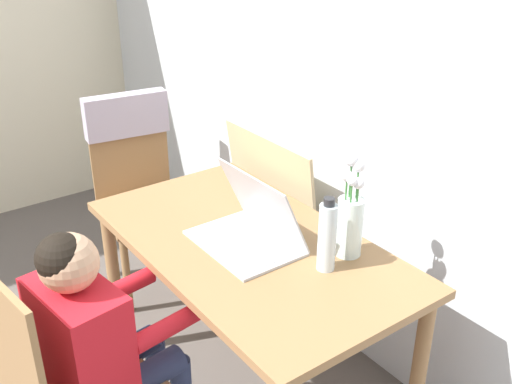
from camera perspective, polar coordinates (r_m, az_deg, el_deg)
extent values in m
cube|color=silver|center=(2.14, 12.76, 12.21)|extent=(6.40, 0.05, 2.50)
cube|color=olive|center=(2.03, -0.73, -5.05)|extent=(1.19, 0.66, 0.03)
cylinder|color=olive|center=(2.52, -13.30, -8.56)|extent=(0.05, 0.05, 0.67)
cylinder|color=olive|center=(2.74, -2.50, -4.83)|extent=(0.05, 0.05, 0.67)
cylinder|color=olive|center=(2.09, 15.10, -17.07)|extent=(0.05, 0.05, 0.67)
cube|color=olive|center=(1.72, -22.23, -14.57)|extent=(0.38, 0.07, 0.50)
cube|color=olive|center=(2.89, -10.38, -1.79)|extent=(0.45, 0.45, 0.02)
cube|color=olive|center=(2.95, -11.98, 4.23)|extent=(0.07, 0.38, 0.50)
cylinder|color=olive|center=(2.82, -12.22, -7.76)|extent=(0.04, 0.04, 0.40)
cylinder|color=olive|center=(2.90, -5.78, -6.13)|extent=(0.04, 0.04, 0.40)
cylinder|color=olive|center=(3.10, -14.07, -4.61)|extent=(0.04, 0.04, 0.40)
cylinder|color=olive|center=(3.18, -8.17, -3.23)|extent=(0.04, 0.04, 0.40)
cube|color=#ADA3B7|center=(2.90, -12.27, 7.19)|extent=(0.13, 0.40, 0.20)
cube|color=red|center=(1.81, -16.28, -13.73)|extent=(0.33, 0.22, 0.38)
sphere|color=tan|center=(1.66, -17.44, -6.45)|extent=(0.16, 0.16, 0.16)
sphere|color=black|center=(1.64, -17.99, -6.03)|extent=(0.14, 0.14, 0.14)
cylinder|color=navy|center=(1.93, -10.79, -17.13)|extent=(0.13, 0.29, 0.09)
cylinder|color=navy|center=(2.02, -13.06, -15.07)|extent=(0.13, 0.29, 0.09)
cylinder|color=red|center=(1.79, -8.30, -12.58)|extent=(0.09, 0.25, 0.06)
cylinder|color=red|center=(1.97, -12.84, -9.01)|extent=(0.09, 0.25, 0.06)
cube|color=#B2B2B7|center=(2.01, -1.16, -4.87)|extent=(0.37, 0.26, 0.01)
cube|color=silver|center=(2.00, -1.16, -4.72)|extent=(0.33, 0.18, 0.00)
cube|color=#B2B2B7|center=(1.98, 0.62, -1.15)|extent=(0.37, 0.11, 0.24)
cube|color=black|center=(1.99, 0.70, -1.09)|extent=(0.33, 0.10, 0.21)
cylinder|color=silver|center=(1.93, 8.89, -3.33)|extent=(0.09, 0.09, 0.20)
cylinder|color=#3D7A38|center=(1.90, 9.50, -2.16)|extent=(0.01, 0.01, 0.22)
sphere|color=white|center=(1.85, 9.75, 0.84)|extent=(0.04, 0.04, 0.04)
cylinder|color=#3D7A38|center=(1.91, 9.46, -1.21)|extent=(0.01, 0.01, 0.27)
sphere|color=white|center=(1.85, 9.76, 2.46)|extent=(0.04, 0.04, 0.04)
cylinder|color=#3D7A38|center=(1.91, 8.82, -0.89)|extent=(0.01, 0.01, 0.28)
sphere|color=white|center=(1.85, 9.11, 3.03)|extent=(0.04, 0.04, 0.04)
cylinder|color=#3D7A38|center=(1.90, 8.45, -1.74)|extent=(0.01, 0.01, 0.24)
sphere|color=white|center=(1.85, 8.68, 1.54)|extent=(0.04, 0.04, 0.04)
cylinder|color=#3D7A38|center=(1.89, 8.90, -2.11)|extent=(0.01, 0.01, 0.23)
sphere|color=white|center=(1.84, 9.14, 1.05)|extent=(0.03, 0.03, 0.03)
cylinder|color=silver|center=(1.84, 6.78, -4.35)|extent=(0.06, 0.06, 0.22)
cylinder|color=#262628|center=(1.78, 6.99, -0.93)|extent=(0.03, 0.03, 0.02)
cube|color=tan|center=(2.68, 1.89, -3.19)|extent=(0.57, 0.14, 0.86)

